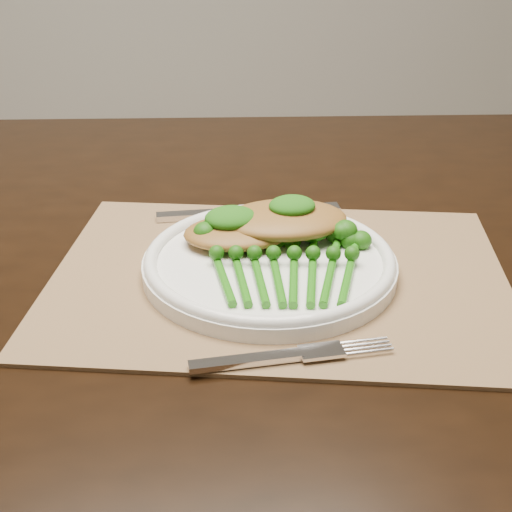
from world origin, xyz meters
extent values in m
cube|color=black|center=(-0.11, 0.05, 0.73)|extent=(1.70, 1.10, 0.04)
cube|color=brown|center=(-0.02, -0.08, 0.75)|extent=(0.54, 0.45, 0.00)
cylinder|color=white|center=(-0.03, -0.07, 0.76)|extent=(0.26, 0.26, 0.02)
torus|color=white|center=(-0.03, -0.07, 0.77)|extent=(0.26, 0.26, 0.01)
cube|color=silver|center=(-0.10, 0.07, 0.76)|extent=(0.09, 0.02, 0.01)
cube|color=silver|center=(0.01, 0.07, 0.76)|extent=(0.14, 0.02, 0.00)
cube|color=silver|center=(-0.08, -0.23, 0.76)|extent=(0.10, 0.02, 0.01)
ellipsoid|color=olive|center=(-0.06, -0.03, 0.78)|extent=(0.12, 0.09, 0.02)
ellipsoid|color=olive|center=(-0.01, -0.02, 0.79)|extent=(0.14, 0.10, 0.03)
ellipsoid|color=#12490A|center=(-0.06, -0.02, 0.80)|extent=(0.06, 0.05, 0.02)
ellipsoid|color=#12490A|center=(0.00, -0.02, 0.81)|extent=(0.05, 0.04, 0.02)
camera|label=1|loc=(-0.15, -0.71, 1.12)|focal=50.00mm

